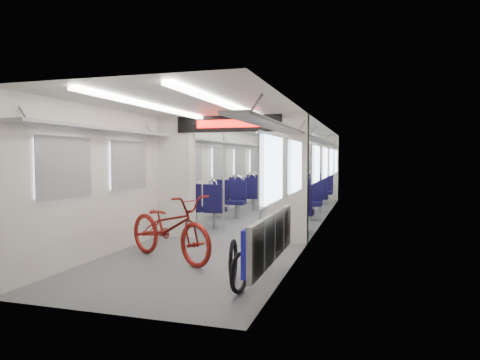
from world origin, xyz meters
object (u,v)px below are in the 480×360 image
Objects in this scene: seat_bay_far_left at (252,190)px; seat_bay_near_right at (297,201)px; stanchion_far_left at (263,171)px; stanchion_far_right at (284,172)px; seat_bay_near_left at (217,200)px; bike_hoop_b at (233,262)px; bike_hoop_c at (258,255)px; seat_bay_far_right at (315,190)px; bike_hoop_a at (240,275)px; stanchion_near_right at (260,176)px; bicycle at (169,227)px; stanchion_near_left at (224,176)px; flip_bench at (271,237)px.

seat_bay_near_right is at bearing -58.27° from seat_bay_far_left.
seat_bay_near_right is 0.93× the size of stanchion_far_left.
seat_bay_far_left is 2.02m from stanchion_far_right.
bike_hoop_b is at bearing -67.94° from seat_bay_near_left.
seat_bay_near_right is at bearing 91.58° from bike_hoop_c.
seat_bay_far_left is 1.91m from seat_bay_far_right.
bike_hoop_a is at bearing -87.32° from bike_hoop_c.
seat_bay_far_left is (-1.82, 7.70, 0.29)m from bike_hoop_b.
bike_hoop_a is 4.01m from stanchion_near_right.
seat_bay_far_right is 0.90× the size of stanchion_far_right.
stanchion_near_right is 1.00× the size of stanchion_far_right.
bike_hoop_a is 8.55m from seat_bay_far_right.
stanchion_far_left is at bearing -130.98° from seat_bay_far_right.
seat_bay_near_left is 0.95× the size of seat_bay_far_right.
seat_bay_near_right reaches higher than bike_hoop_a.
bicycle is at bearing -108.43° from seat_bay_near_right.
bike_hoop_b is 0.64m from bike_hoop_c.
bike_hoop_b is 0.23× the size of stanchion_near_left.
seat_bay_near_right is 0.93× the size of stanchion_near_right.
stanchion_near_right reaches higher than bike_hoop_b.
stanchion_far_left reaches higher than seat_bay_near_left.
seat_bay_far_right is at bearing 75.09° from stanchion_near_left.
stanchion_far_left is at bearing 149.47° from stanchion_far_right.
bicycle is 0.82× the size of stanchion_near_right.
bike_hoop_c is 0.21× the size of seat_bay_near_right.
seat_bay_near_left is 2.24m from stanchion_far_right.
stanchion_far_left and stanchion_far_right have the same top height.
seat_bay_far_right is 4.78m from stanchion_near_right.
flip_bench is 3.58m from stanchion_near_right.
stanchion_near_left is at bearing 111.49° from bike_hoop_a.
bike_hoop_c is 3.13m from stanchion_near_left.
bike_hoop_a is at bearing -120.64° from flip_bench.
stanchion_far_right is (0.66, -0.39, 0.00)m from stanchion_far_left.
bike_hoop_a is 0.21× the size of stanchion_near_left.
stanchion_near_right and stanchion_far_left have the same top height.
flip_bench is at bearing 59.36° from bike_hoop_a.
seat_bay_near_left reaches higher than bike_hoop_b.
stanchion_far_left reaches higher than bike_hoop_b.
stanchion_far_left reaches higher than seat_bay_near_right.
stanchion_far_left reaches higher than bike_hoop_c.
bicycle is at bearing -90.15° from stanchion_near_left.
bike_hoop_a is 6.78m from stanchion_far_right.
bicycle is 3.96× the size of bike_hoop_a.
seat_bay_near_left is 0.86× the size of stanchion_far_right.
stanchion_near_left reaches higher than bike_hoop_a.
bike_hoop_b is 0.25× the size of seat_bay_far_right.
seat_bay_far_left is 4.52m from stanchion_near_left.
stanchion_far_left is 1.00× the size of stanchion_far_right.
bike_hoop_b reaches higher than bike_hoop_a.
stanchion_near_left is 3.06m from stanchion_far_right.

